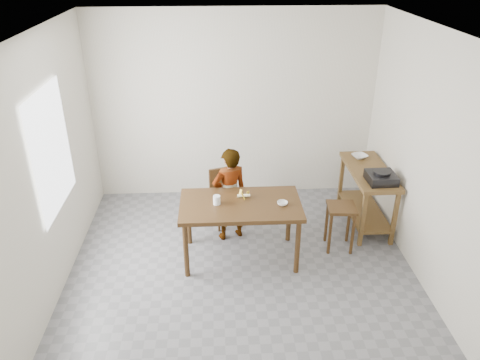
{
  "coord_description": "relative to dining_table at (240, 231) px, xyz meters",
  "views": [
    {
      "loc": [
        -0.26,
        -4.36,
        3.43
      ],
      "look_at": [
        0.0,
        0.4,
        1.0
      ],
      "focal_mm": 35.0,
      "sensor_mm": 36.0,
      "label": 1
    }
  ],
  "objects": [
    {
      "name": "floor",
      "position": [
        0.0,
        -0.3,
        -0.4
      ],
      "size": [
        4.0,
        4.0,
        0.04
      ],
      "primitive_type": "cube",
      "color": "slate",
      "rests_on": "ground"
    },
    {
      "name": "ceiling",
      "position": [
        0.0,
        -0.3,
        2.35
      ],
      "size": [
        4.0,
        4.0,
        0.04
      ],
      "primitive_type": "cube",
      "color": "white",
      "rests_on": "wall_back"
    },
    {
      "name": "wall_back",
      "position": [
        0.0,
        1.72,
        0.98
      ],
      "size": [
        4.0,
        0.04,
        2.7
      ],
      "primitive_type": "cube",
      "color": "beige",
      "rests_on": "ground"
    },
    {
      "name": "wall_front",
      "position": [
        0.0,
        -2.32,
        0.98
      ],
      "size": [
        4.0,
        0.04,
        2.7
      ],
      "primitive_type": "cube",
      "color": "beige",
      "rests_on": "ground"
    },
    {
      "name": "wall_left",
      "position": [
        -2.02,
        -0.3,
        0.98
      ],
      "size": [
        0.04,
        4.0,
        2.7
      ],
      "primitive_type": "cube",
      "color": "beige",
      "rests_on": "ground"
    },
    {
      "name": "wall_right",
      "position": [
        2.02,
        -0.3,
        0.98
      ],
      "size": [
        0.04,
        4.0,
        2.7
      ],
      "primitive_type": "cube",
      "color": "beige",
      "rests_on": "ground"
    },
    {
      "name": "window_pane",
      "position": [
        -1.97,
        -0.1,
        1.12
      ],
      "size": [
        0.02,
        1.1,
        1.3
      ],
      "primitive_type": "cube",
      "color": "silver",
      "rests_on": "wall_left"
    },
    {
      "name": "dining_table",
      "position": [
        0.0,
        0.0,
        0.0
      ],
      "size": [
        1.4,
        0.8,
        0.75
      ],
      "primitive_type": null,
      "color": "#3E2711",
      "rests_on": "floor"
    },
    {
      "name": "prep_counter",
      "position": [
        1.72,
        0.7,
        0.03
      ],
      "size": [
        0.5,
        1.2,
        0.8
      ],
      "primitive_type": null,
      "color": "brown",
      "rests_on": "floor"
    },
    {
      "name": "child",
      "position": [
        -0.11,
        0.45,
        0.25
      ],
      "size": [
        0.53,
        0.44,
        1.24
      ],
      "primitive_type": "imported",
      "rotation": [
        0.0,
        0.0,
        3.52
      ],
      "color": "silver",
      "rests_on": "floor"
    },
    {
      "name": "dining_chair",
      "position": [
        -0.14,
        0.77,
        0.01
      ],
      "size": [
        0.46,
        0.46,
        0.76
      ],
      "primitive_type": null,
      "rotation": [
        0.0,
        0.0,
        0.29
      ],
      "color": "#3E2711",
      "rests_on": "floor"
    },
    {
      "name": "stool",
      "position": [
        1.23,
        0.14,
        -0.08
      ],
      "size": [
        0.36,
        0.36,
        0.59
      ],
      "primitive_type": null,
      "rotation": [
        0.0,
        0.0,
        -0.08
      ],
      "color": "#3E2711",
      "rests_on": "floor"
    },
    {
      "name": "glass_tumbler",
      "position": [
        -0.27,
        -0.0,
        0.43
      ],
      "size": [
        0.1,
        0.1,
        0.1
      ],
      "primitive_type": "cylinder",
      "rotation": [
        0.0,
        0.0,
        0.25
      ],
      "color": "white",
      "rests_on": "dining_table"
    },
    {
      "name": "small_bowl",
      "position": [
        0.48,
        -0.06,
        0.39
      ],
      "size": [
        0.14,
        0.14,
        0.04
      ],
      "primitive_type": "imported",
      "rotation": [
        0.0,
        0.0,
        -0.18
      ],
      "color": "silver",
      "rests_on": "dining_table"
    },
    {
      "name": "banana",
      "position": [
        0.05,
        0.14,
        0.41
      ],
      "size": [
        0.18,
        0.14,
        0.06
      ],
      "primitive_type": null,
      "rotation": [
        0.0,
        0.0,
        -0.09
      ],
      "color": "#FBDC5C",
      "rests_on": "dining_table"
    },
    {
      "name": "serving_bowl",
      "position": [
        1.69,
        1.07,
        0.45
      ],
      "size": [
        0.26,
        0.26,
        0.05
      ],
      "primitive_type": "imported",
      "rotation": [
        0.0,
        0.0,
        0.36
      ],
      "color": "silver",
      "rests_on": "prep_counter"
    },
    {
      "name": "gas_burner",
      "position": [
        1.75,
        0.35,
        0.48
      ],
      "size": [
        0.35,
        0.35,
        0.11
      ],
      "primitive_type": "cube",
      "rotation": [
        0.0,
        0.0,
        0.03
      ],
      "color": "black",
      "rests_on": "prep_counter"
    }
  ]
}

